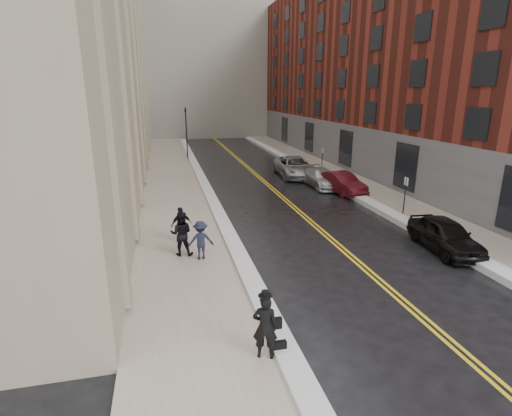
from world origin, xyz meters
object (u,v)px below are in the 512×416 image
pedestrian_a (181,234)px  pedestrian_b (201,240)px  car_black (445,235)px  car_silver_far (295,167)px  pedestrian_main (265,327)px  car_maroon (342,183)px  pedestrian_c (181,225)px  car_silver_near (321,178)px

pedestrian_a → pedestrian_b: 0.95m
car_black → pedestrian_b: (-10.57, 1.19, 0.24)m
car_silver_far → pedestrian_main: bearing=-107.8°
car_silver_far → pedestrian_main: pedestrian_main is taller
car_maroon → pedestrian_c: 13.36m
pedestrian_a → car_black: bearing=-177.2°
pedestrian_b → car_silver_far: bearing=-120.6°
pedestrian_main → car_black: bearing=-131.4°
car_silver_far → pedestrian_main: 23.59m
car_maroon → pedestrian_main: (-9.60, -16.10, 0.32)m
pedestrian_main → pedestrian_a: size_ratio=0.93×
car_silver_near → pedestrian_c: pedestrian_c is taller
car_silver_far → pedestrian_a: size_ratio=3.01×
car_silver_near → pedestrian_main: 20.27m
car_silver_far → car_silver_near: bearing=-77.1°
car_silver_far → car_black: bearing=-82.6°
car_maroon → car_silver_far: 6.16m
car_black → car_silver_near: (-0.66, 12.66, -0.06)m
pedestrian_main → pedestrian_c: pedestrian_main is taller
car_black → pedestrian_main: 11.09m
pedestrian_a → pedestrian_c: (0.08, 1.56, -0.13)m
car_maroon → pedestrian_c: bearing=-155.2°
car_maroon → pedestrian_b: bearing=-146.4°
car_silver_near → pedestrian_c: bearing=-139.9°
car_maroon → car_silver_near: 2.20m
pedestrian_a → car_silver_near: bearing=-122.7°
pedestrian_a → pedestrian_c: 1.57m
pedestrian_main → pedestrian_c: (-1.63, 8.87, -0.07)m
car_maroon → pedestrian_main: 18.75m
pedestrian_main → pedestrian_b: (-0.97, 6.73, -0.08)m
car_silver_far → pedestrian_b: size_ratio=3.54×
car_maroon → car_silver_far: (-1.37, 6.00, 0.08)m
pedestrian_a → pedestrian_b: (0.75, -0.58, -0.14)m
car_silver_near → pedestrian_a: (-10.65, -10.89, 0.44)m
car_silver_far → pedestrian_c: size_ratio=3.50×
pedestrian_b → pedestrian_c: bearing=-72.5°
car_black → pedestrian_c: size_ratio=2.58×
car_black → car_maroon: car_black is taller
car_silver_near → car_maroon: bearing=-73.7°
car_black → car_maroon: 10.56m
pedestrian_c → pedestrian_main: bearing=83.1°
car_silver_far → car_maroon: bearing=-74.5°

